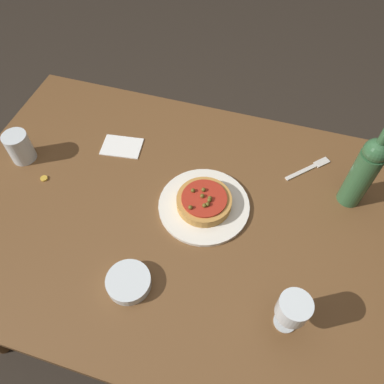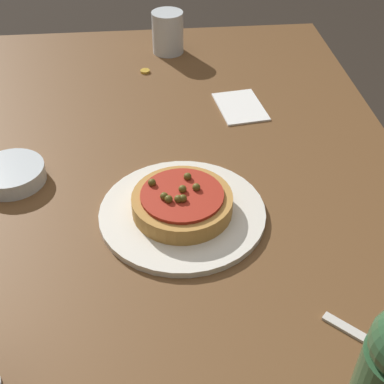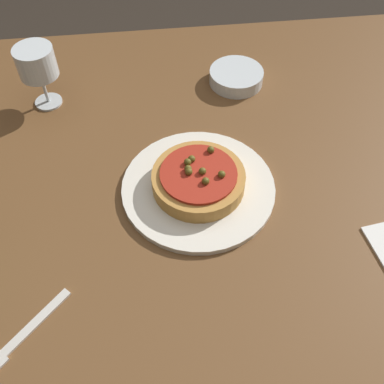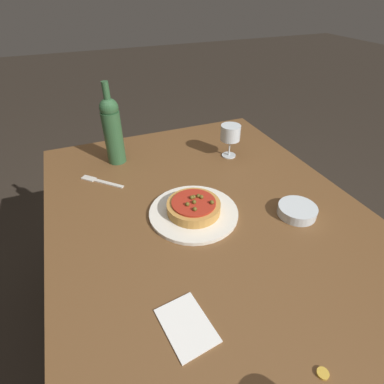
{
  "view_description": "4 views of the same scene",
  "coord_description": "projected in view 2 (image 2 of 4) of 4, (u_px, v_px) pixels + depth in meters",
  "views": [
    {
      "loc": [
        0.24,
        -0.59,
        1.74
      ],
      "look_at": [
        0.04,
        0.06,
        0.78
      ],
      "focal_mm": 35.0,
      "sensor_mm": 36.0,
      "label": 1
    },
    {
      "loc": [
        0.78,
        0.0,
        1.37
      ],
      "look_at": [
        0.12,
        0.06,
        0.82
      ],
      "focal_mm": 50.0,
      "sensor_mm": 36.0,
      "label": 2
    },
    {
      "loc": [
        0.16,
        0.58,
        1.41
      ],
      "look_at": [
        0.1,
        0.08,
        0.76
      ],
      "focal_mm": 42.0,
      "sensor_mm": 36.0,
      "label": 3
    },
    {
      "loc": [
        -0.62,
        0.34,
        1.37
      ],
      "look_at": [
        0.09,
        0.05,
        0.82
      ],
      "focal_mm": 28.0,
      "sensor_mm": 36.0,
      "label": 4
    }
  ],
  "objects": [
    {
      "name": "water_cup",
      "position": [
        167.0,
        32.0,
        1.41
      ],
      "size": [
        0.08,
        0.08,
        0.11
      ],
      "color": "silver",
      "rests_on": "dining_table"
    },
    {
      "name": "pizza",
      "position": [
        182.0,
        202.0,
        0.92
      ],
      "size": [
        0.17,
        0.17,
        0.05
      ],
      "color": "#BC843D",
      "rests_on": "dinner_plate"
    },
    {
      "name": "side_bowl",
      "position": [
        11.0,
        174.0,
        1.01
      ],
      "size": [
        0.13,
        0.13,
        0.03
      ],
      "color": "silver",
      "rests_on": "dining_table"
    },
    {
      "name": "dinner_plate",
      "position": [
        182.0,
        213.0,
        0.94
      ],
      "size": [
        0.29,
        0.29,
        0.01
      ],
      "color": "white",
      "rests_on": "dining_table"
    },
    {
      "name": "dining_table",
      "position": [
        154.0,
        219.0,
        1.05
      ],
      "size": [
        1.47,
        1.02,
        0.73
      ],
      "color": "brown",
      "rests_on": "ground_plane"
    },
    {
      "name": "paper_napkin",
      "position": [
        240.0,
        107.0,
        1.22
      ],
      "size": [
        0.15,
        0.12,
        0.0
      ],
      "color": "white",
      "rests_on": "dining_table"
    },
    {
      "name": "bottle_cap",
      "position": [
        146.0,
        71.0,
        1.35
      ],
      "size": [
        0.02,
        0.02,
        0.01
      ],
      "color": "gold",
      "rests_on": "dining_table"
    }
  ]
}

